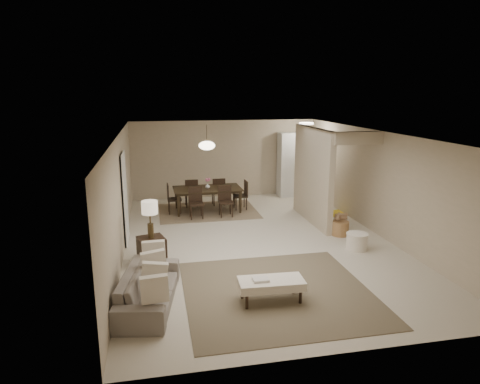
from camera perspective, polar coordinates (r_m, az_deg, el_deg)
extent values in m
plane|color=beige|center=(10.05, 2.27, -6.54)|extent=(9.00, 9.00, 0.00)
plane|color=white|center=(9.50, 2.41, 7.79)|extent=(9.00, 9.00, 0.00)
plane|color=tan|center=(14.03, -2.06, 4.43)|extent=(6.00, 0.00, 6.00)
plane|color=tan|center=(9.46, -15.61, -0.40)|extent=(0.00, 9.00, 9.00)
plane|color=tan|center=(10.80, 17.98, 1.11)|extent=(0.00, 9.00, 9.00)
cube|color=tan|center=(11.40, 9.65, 2.19)|extent=(0.15, 2.50, 2.50)
cube|color=black|center=(10.09, -15.14, -0.87)|extent=(0.04, 0.90, 2.04)
cube|color=silver|center=(14.30, 7.53, 3.68)|extent=(1.20, 0.55, 2.10)
cylinder|color=white|center=(13.23, 8.85, 9.02)|extent=(0.44, 0.44, 0.05)
cube|color=brown|center=(7.67, 5.00, -13.10)|extent=(3.20, 3.20, 0.01)
imported|color=slate|center=(7.28, -12.06, -12.39)|extent=(2.09, 1.10, 0.58)
cube|color=silver|center=(7.22, 4.18, -12.10)|extent=(1.10, 0.54, 0.14)
cylinder|color=black|center=(7.06, 0.92, -14.48)|extent=(0.05, 0.05, 0.24)
cylinder|color=black|center=(7.28, 8.06, -13.68)|extent=(0.05, 0.05, 0.24)
cylinder|color=black|center=(7.37, 0.30, -13.20)|extent=(0.05, 0.05, 0.24)
cylinder|color=black|center=(7.59, 7.14, -12.50)|extent=(0.05, 0.05, 0.24)
cube|color=black|center=(8.87, -11.69, -7.68)|extent=(0.62, 0.62, 0.55)
cylinder|color=#48381F|center=(8.73, -11.82, -5.07)|extent=(0.12, 0.12, 0.30)
cylinder|color=#48381F|center=(8.65, -11.90, -3.31)|extent=(0.03, 0.03, 0.26)
cylinder|color=beige|center=(8.59, -11.97, -2.03)|extent=(0.32, 0.32, 0.26)
cylinder|color=silver|center=(9.81, 15.31, -6.39)|extent=(0.47, 0.47, 0.37)
cylinder|color=brown|center=(10.66, 13.22, -4.74)|extent=(0.47, 0.47, 0.35)
cube|color=#7B654C|center=(12.50, -4.29, -2.55)|extent=(2.80, 2.10, 0.01)
imported|color=black|center=(12.41, -4.31, -1.06)|extent=(1.96, 1.11, 0.68)
imported|color=white|center=(12.32, -4.35, 0.80)|extent=(0.17, 0.17, 0.14)
cube|color=gold|center=(12.51, 12.40, -2.81)|extent=(1.08, 0.75, 0.01)
cylinder|color=#48381F|center=(12.08, -4.47, 7.75)|extent=(0.02, 0.02, 0.50)
ellipsoid|color=#FFEAC6|center=(12.12, -4.44, 6.19)|extent=(0.46, 0.46, 0.25)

